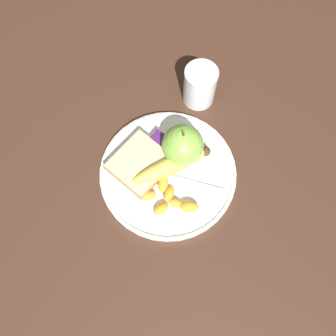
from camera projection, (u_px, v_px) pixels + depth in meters
ground_plane at (168, 174)px, 0.64m from camera, size 3.00×3.00×0.00m
plate at (168, 172)px, 0.63m from camera, size 0.26×0.26×0.01m
juice_glass at (200, 86)px, 0.66m from camera, size 0.07×0.07×0.09m
apple at (181, 144)px, 0.60m from camera, size 0.08×0.08×0.09m
banana at (172, 166)px, 0.61m from camera, size 0.16×0.11×0.04m
bread_slice at (140, 164)px, 0.62m from camera, size 0.11×0.11×0.02m
fork at (169, 177)px, 0.62m from camera, size 0.08×0.18×0.00m
jam_packet at (158, 143)px, 0.64m from camera, size 0.04×0.03×0.02m
orange_segment_0 at (169, 194)px, 0.60m from camera, size 0.03×0.02×0.02m
orange_segment_1 at (161, 209)px, 0.59m from camera, size 0.04×0.03×0.02m
orange_segment_2 at (149, 196)px, 0.60m from camera, size 0.03×0.03×0.02m
orange_segment_3 at (189, 207)px, 0.59m from camera, size 0.04×0.04×0.02m
orange_segment_4 at (175, 203)px, 0.60m from camera, size 0.02×0.03×0.01m
orange_segment_5 at (163, 184)px, 0.61m from camera, size 0.04×0.03×0.02m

